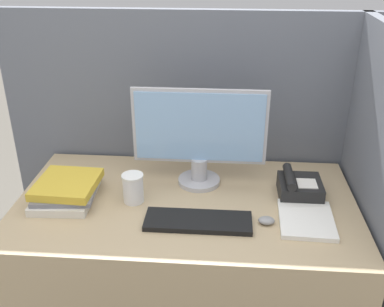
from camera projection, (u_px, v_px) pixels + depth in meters
cubicle_panel_rear at (194, 160)px, 2.20m from camera, size 1.77×0.04×1.43m
cubicle_panel_right at (365, 210)px, 1.80m from camera, size 0.04×0.83×1.43m
desk at (186, 273)px, 1.98m from camera, size 1.37×0.77×0.74m
monitor at (199, 137)px, 1.86m from camera, size 0.56×0.18×0.42m
keyboard at (198, 221)px, 1.67m from camera, size 0.40×0.14×0.02m
mouse at (266, 220)px, 1.67m from camera, size 0.06×0.05×0.03m
coffee_cup at (133, 188)px, 1.79m from camera, size 0.09×0.09×0.12m
book_stack at (67, 190)px, 1.81m from camera, size 0.26×0.30×0.08m
desk_telephone at (299, 187)px, 1.83m from camera, size 0.17×0.18×0.11m
paper_pile at (306, 220)px, 1.68m from camera, size 0.21×0.25×0.02m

